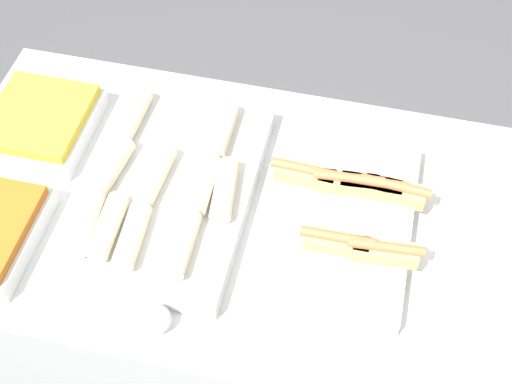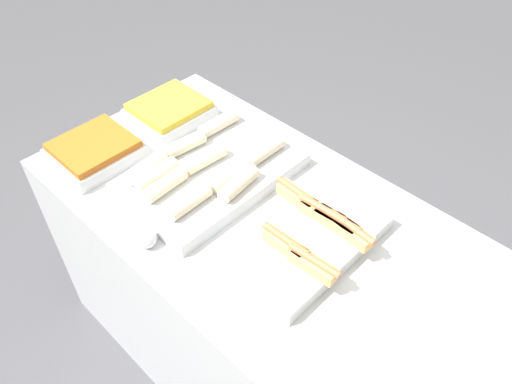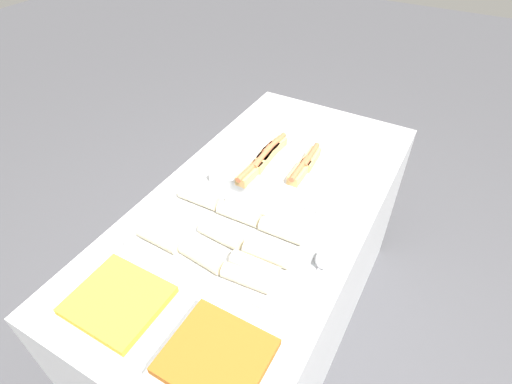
{
  "view_description": "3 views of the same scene",
  "coord_description": "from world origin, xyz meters",
  "px_view_note": "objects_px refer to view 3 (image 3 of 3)",
  "views": [
    {
      "loc": [
        0.17,
        -0.91,
        2.17
      ],
      "look_at": [
        -0.04,
        0.0,
        0.95
      ],
      "focal_mm": 50.0,
      "sensor_mm": 36.0,
      "label": 1
    },
    {
      "loc": [
        0.7,
        -0.77,
        1.98
      ],
      "look_at": [
        -0.04,
        0.0,
        0.95
      ],
      "focal_mm": 35.0,
      "sensor_mm": 36.0,
      "label": 2
    },
    {
      "loc": [
        -0.97,
        -0.52,
        1.87
      ],
      "look_at": [
        -0.04,
        0.0,
        0.95
      ],
      "focal_mm": 28.0,
      "sensor_mm": 36.0,
      "label": 3
    }
  ],
  "objects_px": {
    "tray_side_back": "(120,306)",
    "serving_spoon_near": "(323,263)",
    "tray_side_front": "(217,361)",
    "tray_hotdogs": "(279,172)",
    "tray_wraps": "(227,238)"
  },
  "relations": [
    {
      "from": "tray_side_back",
      "to": "serving_spoon_near",
      "type": "relative_size",
      "value": 1.14
    },
    {
      "from": "tray_side_front",
      "to": "tray_side_back",
      "type": "bearing_deg",
      "value": 90.0
    },
    {
      "from": "tray_hotdogs",
      "to": "tray_wraps",
      "type": "bearing_deg",
      "value": -178.17
    },
    {
      "from": "tray_hotdogs",
      "to": "tray_wraps",
      "type": "xyz_separation_m",
      "value": [
        -0.4,
        -0.01,
        0.0
      ]
    },
    {
      "from": "tray_hotdogs",
      "to": "serving_spoon_near",
      "type": "xyz_separation_m",
      "value": [
        -0.33,
        -0.32,
        -0.01
      ]
    },
    {
      "from": "tray_wraps",
      "to": "tray_side_front",
      "type": "relative_size",
      "value": 2.1
    },
    {
      "from": "tray_side_back",
      "to": "tray_hotdogs",
      "type": "bearing_deg",
      "value": -8.54
    },
    {
      "from": "tray_hotdogs",
      "to": "tray_side_front",
      "type": "bearing_deg",
      "value": -164.53
    },
    {
      "from": "tray_side_front",
      "to": "tray_side_back",
      "type": "xyz_separation_m",
      "value": [
        0.0,
        0.33,
        0.0
      ]
    },
    {
      "from": "tray_hotdogs",
      "to": "serving_spoon_near",
      "type": "height_order",
      "value": "tray_hotdogs"
    },
    {
      "from": "tray_side_front",
      "to": "tray_hotdogs",
      "type": "bearing_deg",
      "value": 15.47
    },
    {
      "from": "tray_side_back",
      "to": "tray_wraps",
      "type": "bearing_deg",
      "value": -19.47
    },
    {
      "from": "tray_hotdogs",
      "to": "tray_side_front",
      "type": "distance_m",
      "value": 0.79
    },
    {
      "from": "tray_hotdogs",
      "to": "serving_spoon_near",
      "type": "relative_size",
      "value": 2.0
    },
    {
      "from": "tray_wraps",
      "to": "tray_side_back",
      "type": "bearing_deg",
      "value": 160.53
    }
  ]
}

